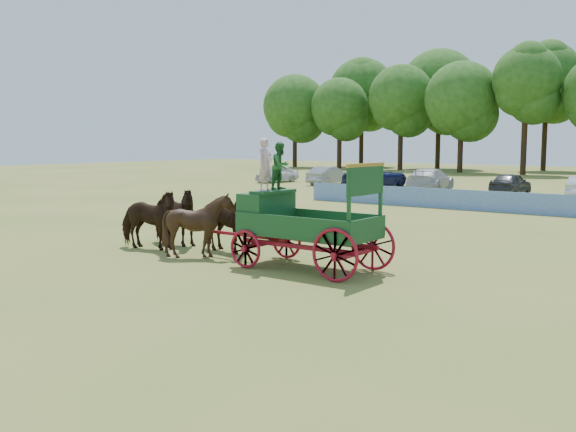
# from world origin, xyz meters

# --- Properties ---
(ground) EXTENTS (160.00, 160.00, 0.00)m
(ground) POSITION_xyz_m (0.00, 0.00, 0.00)
(ground) COLOR olive
(ground) RESTS_ON ground
(horse_lead_left) EXTENTS (2.56, 1.64, 2.00)m
(horse_lead_left) POSITION_xyz_m (-8.06, -0.03, 1.00)
(horse_lead_left) COLOR #311C0D
(horse_lead_left) RESTS_ON ground
(horse_lead_right) EXTENTS (2.38, 1.12, 2.00)m
(horse_lead_right) POSITION_xyz_m (-8.06, 1.07, 1.00)
(horse_lead_right) COLOR #311C0D
(horse_lead_right) RESTS_ON ground
(horse_wheel_left) EXTENTS (1.98, 1.80, 2.00)m
(horse_wheel_left) POSITION_xyz_m (-5.66, -0.03, 1.00)
(horse_wheel_left) COLOR #311C0D
(horse_wheel_left) RESTS_ON ground
(horse_wheel_right) EXTENTS (2.43, 1.24, 2.00)m
(horse_wheel_right) POSITION_xyz_m (-5.66, 1.07, 1.00)
(horse_wheel_right) COLOR #311C0D
(horse_wheel_right) RESTS_ON ground
(farm_dray) EXTENTS (6.00, 2.00, 3.64)m
(farm_dray) POSITION_xyz_m (-2.67, 0.54, 1.55)
(farm_dray) COLOR maroon
(farm_dray) RESTS_ON ground
(sponsor_banner) EXTENTS (26.00, 0.08, 1.05)m
(sponsor_banner) POSITION_xyz_m (-1.00, 18.00, 0.53)
(sponsor_banner) COLOR #214DB5
(sponsor_banner) RESTS_ON ground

